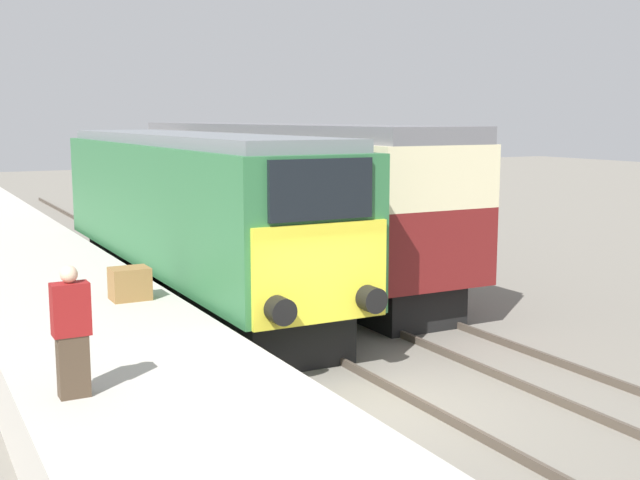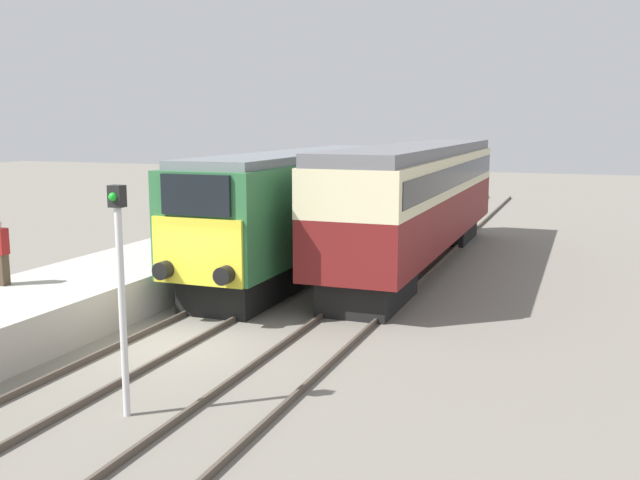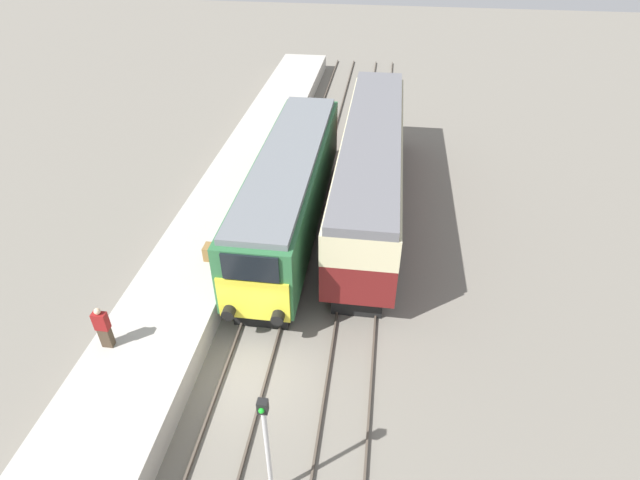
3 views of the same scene
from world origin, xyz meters
name	(u,v)px [view 1 (image 1 of 3)]	position (x,y,z in m)	size (l,w,h in m)	color
ground_plane	(371,410)	(0.00, 0.00, 0.00)	(120.00, 120.00, 0.00)	slate
platform_left	(50,296)	(-3.30, 8.00, 0.52)	(3.50, 50.00, 1.05)	#B7B2A8
rails_near_track	(243,330)	(0.00, 5.00, 0.07)	(1.51, 60.00, 0.14)	#4C4238
rails_far_track	(383,311)	(3.40, 5.00, 0.07)	(1.50, 60.00, 0.14)	#4C4238
locomotive	(188,209)	(0.00, 8.31, 2.23)	(2.70, 13.86, 4.02)	black
passenger_carriage	(273,184)	(3.40, 10.82, 2.53)	(2.75, 16.10, 4.21)	black
person_on_platform	(72,333)	(-4.38, -0.28, 1.84)	(0.44, 0.26, 1.61)	#473828
luggage_crate	(130,284)	(-2.41, 4.59, 1.35)	(0.70, 0.56, 0.60)	olive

